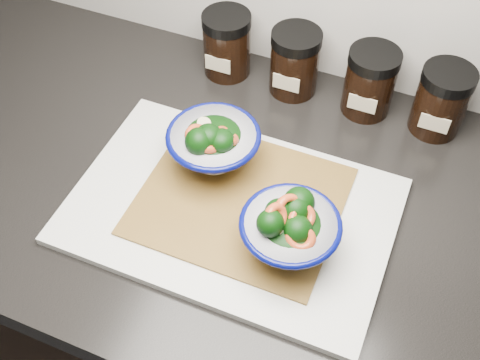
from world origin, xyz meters
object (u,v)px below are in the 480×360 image
at_px(spice_jar_a, 227,44).
at_px(bowl_left, 213,145).
at_px(bowl_right, 290,229).
at_px(spice_jar_c, 370,82).
at_px(cutting_board, 231,211).
at_px(spice_jar_d, 441,101).
at_px(spice_jar_b, 295,62).

bearing_deg(spice_jar_a, bowl_left, -71.44).
distance_m(bowl_right, spice_jar_c, 0.32).
xyz_separation_m(cutting_board, spice_jar_d, (0.23, 0.28, 0.05)).
distance_m(spice_jar_b, spice_jar_c, 0.13).
bearing_deg(bowl_right, cutting_board, 160.34).
height_order(bowl_right, spice_jar_c, bowl_right).
bearing_deg(spice_jar_b, spice_jar_c, 0.00).
bearing_deg(spice_jar_c, spice_jar_b, 180.00).
height_order(spice_jar_a, spice_jar_d, same).
xyz_separation_m(bowl_left, bowl_right, (0.15, -0.10, 0.00)).
relative_size(spice_jar_a, spice_jar_c, 1.00).
relative_size(bowl_right, spice_jar_c, 1.17).
bearing_deg(spice_jar_c, spice_jar_a, 180.00).
distance_m(cutting_board, spice_jar_a, 0.32).
distance_m(bowl_right, spice_jar_a, 0.39).
distance_m(spice_jar_a, spice_jar_d, 0.36).
bearing_deg(cutting_board, spice_jar_d, 50.82).
bearing_deg(cutting_board, bowl_left, 130.81).
xyz_separation_m(cutting_board, bowl_left, (-0.05, 0.06, 0.05)).
xyz_separation_m(cutting_board, bowl_right, (0.10, -0.03, 0.05)).
distance_m(bowl_left, spice_jar_b, 0.23).
bearing_deg(bowl_left, cutting_board, -49.19).
xyz_separation_m(bowl_right, spice_jar_a, (-0.23, 0.32, -0.00)).
height_order(bowl_right, spice_jar_a, bowl_right).
relative_size(bowl_left, spice_jar_c, 1.21).
relative_size(bowl_right, spice_jar_b, 1.17).
height_order(bowl_right, spice_jar_b, bowl_right).
height_order(spice_jar_a, spice_jar_b, same).
distance_m(bowl_left, bowl_right, 0.18).
height_order(bowl_left, spice_jar_b, spice_jar_b).
bearing_deg(spice_jar_a, spice_jar_d, 0.00).
xyz_separation_m(spice_jar_b, spice_jar_d, (0.24, 0.00, 0.00)).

